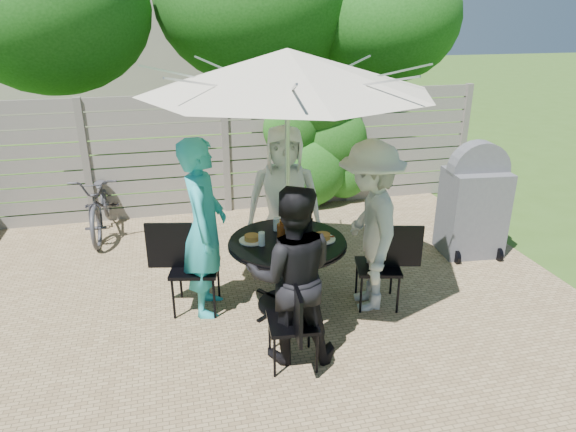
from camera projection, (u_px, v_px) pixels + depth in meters
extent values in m
plane|color=#36561A|center=(265.00, 311.00, 5.40)|extent=(60.00, 60.00, 0.00)
cube|color=#987F58|center=(257.00, 287.00, 5.85)|extent=(7.00, 6.00, 0.02)
cube|color=gray|center=(226.00, 154.00, 7.76)|extent=(8.00, 0.10, 1.85)
ellipsoid|color=#1D5814|center=(317.00, 153.00, 7.94)|extent=(1.20, 0.70, 1.80)
cube|color=#A49489|center=(186.00, 27.00, 15.30)|extent=(10.00, 6.00, 5.00)
ellipsoid|color=#164A11|center=(50.00, 9.00, 8.26)|extent=(3.20, 3.20, 2.72)
ellipsoid|color=#164A11|center=(383.00, 18.00, 9.38)|extent=(2.80, 2.80, 2.38)
cylinder|color=black|center=(287.00, 242.00, 5.20)|extent=(1.39, 1.39, 0.03)
cylinder|color=black|center=(287.00, 275.00, 5.35)|extent=(0.08, 0.08, 0.76)
cylinder|color=black|center=(287.00, 305.00, 5.48)|extent=(0.64, 0.64, 0.04)
cylinder|color=silver|center=(287.00, 196.00, 5.02)|extent=(0.05, 0.05, 2.50)
cone|color=beige|center=(287.00, 70.00, 4.58)|extent=(3.18, 3.18, 0.38)
cube|color=black|center=(284.00, 230.00, 6.19)|extent=(0.56, 0.56, 0.04)
cube|color=black|center=(283.00, 203.00, 6.31)|extent=(0.12, 0.48, 0.49)
imported|color=white|center=(284.00, 202.00, 5.93)|extent=(0.96, 0.72, 1.78)
cube|color=black|center=(195.00, 268.00, 5.27)|extent=(0.57, 0.57, 0.04)
cube|color=black|center=(170.00, 246.00, 5.16)|extent=(0.47, 0.13, 0.49)
imported|color=#2BB4BD|center=(204.00, 228.00, 5.11)|extent=(0.56, 0.75, 1.85)
cube|color=black|center=(293.00, 322.00, 4.45)|extent=(0.46, 0.46, 0.03)
cube|color=black|center=(297.00, 312.00, 4.17)|extent=(0.06, 0.42, 0.43)
imported|color=black|center=(292.00, 276.00, 4.41)|extent=(0.90, 0.76, 1.64)
cube|color=black|center=(378.00, 267.00, 5.36)|extent=(0.53, 0.53, 0.04)
cube|color=black|center=(401.00, 246.00, 5.27)|extent=(0.44, 0.14, 0.45)
imported|color=silver|center=(369.00, 228.00, 5.19)|extent=(0.87, 1.27, 1.80)
cylinder|color=white|center=(286.00, 226.00, 5.53)|extent=(0.26, 0.26, 0.01)
cylinder|color=#9E652E|center=(286.00, 223.00, 5.52)|extent=(0.15, 0.15, 0.05)
cylinder|color=white|center=(252.00, 240.00, 5.18)|extent=(0.26, 0.26, 0.01)
cylinder|color=#9E652E|center=(252.00, 238.00, 5.17)|extent=(0.15, 0.15, 0.05)
cylinder|color=white|center=(289.00, 255.00, 4.86)|extent=(0.26, 0.26, 0.01)
cylinder|color=#9E652E|center=(289.00, 252.00, 4.85)|extent=(0.15, 0.15, 0.05)
cylinder|color=white|center=(323.00, 239.00, 5.21)|extent=(0.26, 0.26, 0.01)
cylinder|color=#9E652E|center=(323.00, 236.00, 5.20)|extent=(0.15, 0.15, 0.05)
cylinder|color=silver|center=(276.00, 224.00, 5.41)|extent=(0.07, 0.07, 0.14)
cylinder|color=silver|center=(262.00, 239.00, 5.06)|extent=(0.07, 0.07, 0.14)
cylinder|color=silver|center=(300.00, 245.00, 4.94)|extent=(0.07, 0.07, 0.14)
cylinder|color=#59280C|center=(281.00, 231.00, 5.21)|extent=(0.09, 0.09, 0.16)
cylinder|color=#C6B293|center=(296.00, 226.00, 5.39)|extent=(0.08, 0.08, 0.12)
imported|color=#333338|center=(101.00, 202.00, 7.18)|extent=(0.66, 1.76, 0.91)
cube|color=#55555A|center=(472.00, 213.00, 6.50)|extent=(0.78, 0.63, 1.12)
cylinder|color=#55555A|center=(478.00, 171.00, 6.30)|extent=(0.76, 0.30, 0.74)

